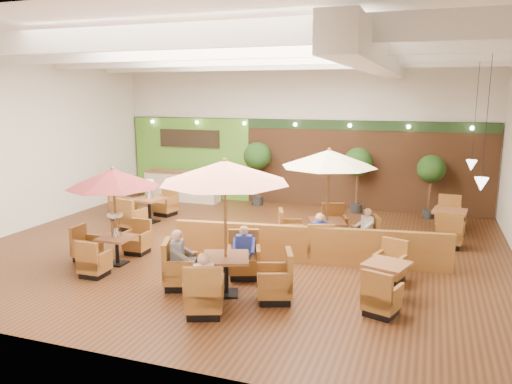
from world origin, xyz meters
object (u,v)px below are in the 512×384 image
at_px(table_1, 225,204).
at_px(table_4, 386,280).
at_px(table_0, 112,195).
at_px(topiary_2, 431,171).
at_px(service_counter, 182,186).
at_px(table_3, 142,208).
at_px(diner_3, 319,232).
at_px(diner_2, 180,254).
at_px(topiary_0, 257,158).
at_px(diner_4, 365,226).
at_px(diner_0, 204,277).
at_px(booth_divider, 308,245).
at_px(table_5, 449,224).
at_px(diner_1, 244,246).
at_px(topiary_1, 358,165).
at_px(table_2, 328,181).

distance_m(table_1, table_4, 3.69).
distance_m(table_0, topiary_2, 10.44).
bearing_deg(service_counter, table_3, -84.81).
relative_size(table_0, diner_3, 3.11).
relative_size(table_0, table_3, 0.86).
relative_size(diner_2, diner_3, 1.08).
xyz_separation_m(topiary_0, diner_4, (4.60, -4.56, -1.04)).
bearing_deg(table_1, diner_4, 37.47).
xyz_separation_m(table_1, table_3, (-4.98, 4.74, -1.49)).
bearing_deg(diner_3, diner_0, -130.60).
relative_size(booth_divider, table_5, 2.43).
relative_size(booth_divider, diner_1, 9.10).
bearing_deg(topiary_1, table_0, -122.79).
xyz_separation_m(table_5, diner_3, (-3.15, -3.34, 0.36)).
height_order(table_2, table_4, table_2).
relative_size(table_2, diner_0, 3.61).
bearing_deg(service_counter, diner_2, -62.65).
distance_m(table_2, table_5, 4.18).
relative_size(table_3, diner_0, 3.57).
relative_size(topiary_0, topiary_1, 1.03).
relative_size(table_3, topiary_0, 1.19).
bearing_deg(service_counter, table_4, -40.27).
bearing_deg(table_1, diner_0, -110.53).
bearing_deg(diner_4, diner_3, 107.76).
xyz_separation_m(topiary_0, diner_1, (2.22, -7.30, -1.04)).
xyz_separation_m(table_0, diner_0, (3.33, -1.93, -1.00)).
relative_size(table_1, diner_2, 3.55).
distance_m(topiary_0, diner_3, 6.71).
distance_m(table_5, topiary_1, 3.98).
height_order(service_counter, table_4, service_counter).
height_order(topiary_0, diner_2, topiary_0).
bearing_deg(table_2, topiary_1, 69.18).
bearing_deg(table_5, service_counter, 175.22).
relative_size(table_4, table_5, 0.93).
relative_size(table_2, topiary_1, 1.24).
relative_size(table_5, diner_2, 3.30).
bearing_deg(table_4, table_2, 140.40).
xyz_separation_m(table_2, topiary_1, (0.14, 4.56, -0.15)).
height_order(topiary_0, diner_1, topiary_0).
bearing_deg(diner_0, diner_1, 64.85).
xyz_separation_m(topiary_2, diner_2, (-5.00, -8.36, -0.83)).
bearing_deg(diner_2, booth_divider, 119.09).
height_order(table_5, diner_3, diner_3).
bearing_deg(table_5, booth_divider, -125.55).
bearing_deg(table_5, topiary_1, 150.39).
bearing_deg(diner_4, diner_0, 126.72).
bearing_deg(booth_divider, table_0, -168.41).
distance_m(table_1, diner_2, 1.58).
bearing_deg(topiary_0, topiary_1, 0.00).
bearing_deg(diner_1, diner_4, -147.36).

